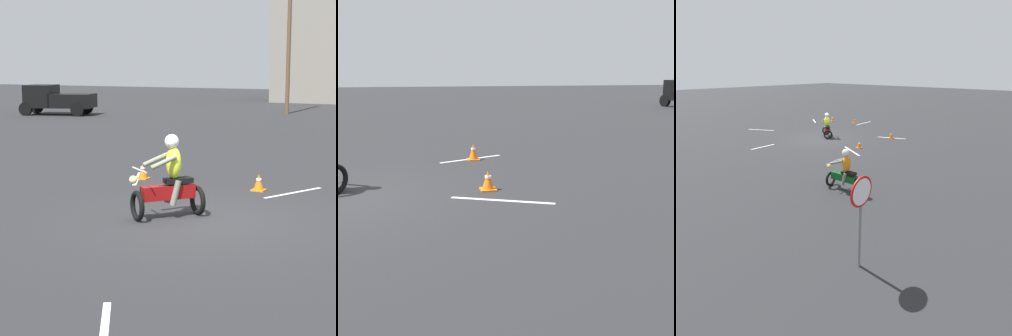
{
  "view_description": "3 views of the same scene",
  "coord_description": "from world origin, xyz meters",
  "views": [
    {
      "loc": [
        4.9,
        -11.42,
        3.05
      ],
      "look_at": [
        -0.68,
        -0.11,
        1.0
      ],
      "focal_mm": 70.0,
      "sensor_mm": 36.0,
      "label": 1
    },
    {
      "loc": [
        9.05,
        1.72,
        2.38
      ],
      "look_at": [
        2.18,
        3.23,
        0.9
      ],
      "focal_mm": 50.0,
      "sensor_mm": 36.0,
      "label": 2
    },
    {
      "loc": [
        11.96,
        12.73,
        4.36
      ],
      "look_at": [
        5.05,
        6.57,
        0.9
      ],
      "focal_mm": 28.0,
      "sensor_mm": 36.0,
      "label": 3
    }
  ],
  "objects": [
    {
      "name": "traffic_cone_near_left",
      "position": [
        0.04,
        3.33,
        0.2
      ],
      "size": [
        0.32,
        0.32,
        0.41
      ],
      "color": "orange",
      "rests_on": "ground"
    },
    {
      "name": "traffic_cone_mid_left",
      "position": [
        -3.21,
        3.52,
        0.21
      ],
      "size": [
        0.32,
        0.32,
        0.44
      ],
      "color": "orange",
      "rests_on": "ground"
    },
    {
      "name": "lane_stripe_ne",
      "position": [
        0.86,
        3.45,
        0.0
      ],
      "size": [
        0.93,
        1.84,
        0.01
      ],
      "primitive_type": "cube",
      "rotation": [
        0.0,
        0.0,
        2.71
      ],
      "color": "silver",
      "rests_on": "ground"
    },
    {
      "name": "lane_stripe_nw",
      "position": [
        -3.36,
        3.47,
        0.0
      ],
      "size": [
        0.88,
        1.78,
        0.01
      ],
      "primitive_type": "cube",
      "rotation": [
        0.0,
        0.0,
        3.57
      ],
      "color": "silver",
      "rests_on": "ground"
    }
  ]
}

